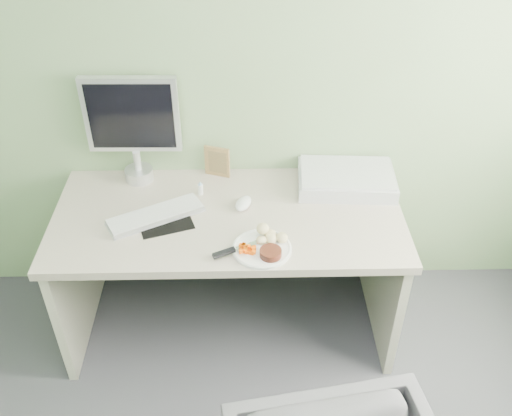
{
  "coord_description": "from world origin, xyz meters",
  "views": [
    {
      "loc": [
        0.08,
        -0.43,
        2.33
      ],
      "look_at": [
        0.13,
        1.5,
        0.86
      ],
      "focal_mm": 40.0,
      "sensor_mm": 36.0,
      "label": 1
    }
  ],
  "objects_px": {
    "desk": "(229,245)",
    "scanner": "(346,180)",
    "plate": "(262,249)",
    "monitor": "(133,124)"
  },
  "relations": [
    {
      "from": "plate",
      "to": "monitor",
      "type": "relative_size",
      "value": 0.47
    },
    {
      "from": "plate",
      "to": "monitor",
      "type": "height_order",
      "value": "monitor"
    },
    {
      "from": "plate",
      "to": "scanner",
      "type": "height_order",
      "value": "scanner"
    },
    {
      "from": "desk",
      "to": "monitor",
      "type": "bearing_deg",
      "value": 144.62
    },
    {
      "from": "desk",
      "to": "plate",
      "type": "height_order",
      "value": "plate"
    },
    {
      "from": "desk",
      "to": "scanner",
      "type": "xyz_separation_m",
      "value": [
        0.57,
        0.22,
        0.22
      ]
    },
    {
      "from": "desk",
      "to": "plate",
      "type": "relative_size",
      "value": 6.36
    },
    {
      "from": "desk",
      "to": "monitor",
      "type": "relative_size",
      "value": 3.01
    },
    {
      "from": "desk",
      "to": "monitor",
      "type": "height_order",
      "value": "monitor"
    },
    {
      "from": "desk",
      "to": "scanner",
      "type": "bearing_deg",
      "value": 20.67
    }
  ]
}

